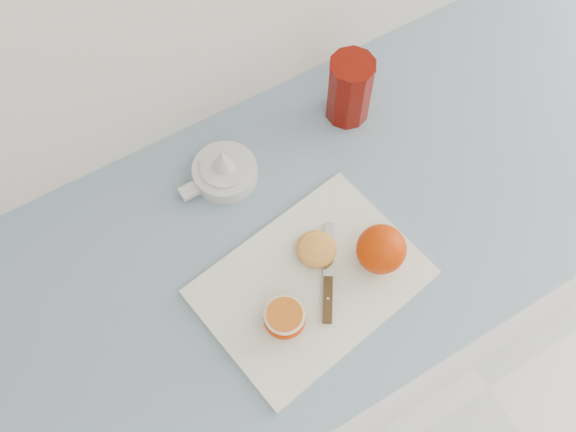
{
  "coord_description": "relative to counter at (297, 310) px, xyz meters",
  "views": [
    {
      "loc": [
        -0.28,
        1.27,
        1.91
      ],
      "look_at": [
        -0.03,
        1.7,
        0.96
      ],
      "focal_mm": 40.0,
      "sensor_mm": 36.0,
      "label": 1
    }
  ],
  "objects": [
    {
      "name": "paring_knife",
      "position": [
        -0.03,
        -0.13,
        0.46
      ],
      "size": [
        0.12,
        0.16,
        0.01
      ],
      "color": "#402810",
      "rests_on": "cutting_board"
    },
    {
      "name": "counter",
      "position": [
        0.0,
        0.0,
        0.0
      ],
      "size": [
        2.55,
        0.64,
        0.89
      ],
      "color": "white",
      "rests_on": "ground"
    },
    {
      "name": "citrus_juicer",
      "position": [
        -0.06,
        0.16,
        0.47
      ],
      "size": [
        0.15,
        0.12,
        0.08
      ],
      "color": "white",
      "rests_on": "counter"
    },
    {
      "name": "squeezed_shell",
      "position": [
        -0.0,
        -0.06,
        0.47
      ],
      "size": [
        0.07,
        0.07,
        0.03
      ],
      "color": "orange",
      "rests_on": "cutting_board"
    },
    {
      "name": "whole_orange",
      "position": [
        0.08,
        -0.13,
        0.5
      ],
      "size": [
        0.08,
        0.08,
        0.08
      ],
      "color": "#CE4400",
      "rests_on": "cutting_board"
    },
    {
      "name": "red_tumbler",
      "position": [
        0.21,
        0.17,
        0.51
      ],
      "size": [
        0.09,
        0.09,
        0.14
      ],
      "color": "#6F0B02",
      "rests_on": "counter"
    },
    {
      "name": "cutting_board",
      "position": [
        -0.04,
        -0.1,
        0.45
      ],
      "size": [
        0.4,
        0.31,
        0.01
      ],
      "primitive_type": "cube",
      "rotation": [
        0.0,
        0.0,
        0.16
      ],
      "color": "silver",
      "rests_on": "counter"
    },
    {
      "name": "half_orange",
      "position": [
        -0.12,
        -0.14,
        0.48
      ],
      "size": [
        0.07,
        0.07,
        0.04
      ],
      "color": "#CE4400",
      "rests_on": "cutting_board"
    }
  ]
}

